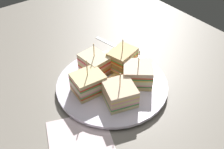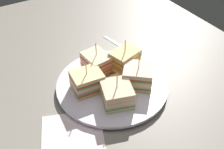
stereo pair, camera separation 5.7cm
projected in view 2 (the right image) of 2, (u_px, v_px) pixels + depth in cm
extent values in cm
cube|color=gray|center=(112.00, 90.00, 73.21)|extent=(126.61, 95.58, 1.80)
cylinder|color=white|center=(112.00, 86.00, 72.40)|extent=(18.28, 18.28, 0.69)
cylinder|color=white|center=(112.00, 84.00, 71.89)|extent=(29.48, 29.48, 0.85)
cube|color=beige|center=(97.00, 69.00, 75.21)|extent=(8.03, 6.69, 1.08)
cube|color=#9E7242|center=(105.00, 76.00, 73.00)|extent=(0.91, 5.82, 1.08)
cube|color=#E19E9C|center=(97.00, 67.00, 74.68)|extent=(8.03, 6.69, 0.56)
cube|color=red|center=(97.00, 65.00, 74.31)|extent=(8.03, 6.69, 0.56)
cube|color=#DEC384|center=(97.00, 63.00, 73.78)|extent=(8.03, 6.69, 1.08)
cube|color=#B2844C|center=(104.00, 70.00, 71.57)|extent=(0.91, 5.82, 1.08)
cube|color=#EAA89C|center=(97.00, 61.00, 73.25)|extent=(8.03, 6.69, 0.56)
cube|color=red|center=(96.00, 59.00, 72.88)|extent=(8.03, 6.69, 0.56)
cube|color=beige|center=(96.00, 56.00, 72.35)|extent=(8.03, 6.69, 1.08)
cylinder|color=tan|center=(96.00, 49.00, 70.73)|extent=(0.24, 0.24, 3.90)
cube|color=#DDBE7F|center=(88.00, 88.00, 69.53)|extent=(6.88, 7.95, 0.99)
cube|color=#9E7242|center=(101.00, 84.00, 70.75)|extent=(6.15, 0.82, 0.99)
cube|color=red|center=(88.00, 86.00, 69.05)|extent=(6.88, 7.95, 0.48)
cube|color=#65A047|center=(87.00, 84.00, 68.74)|extent=(6.88, 7.95, 0.48)
cube|color=pink|center=(87.00, 83.00, 68.43)|extent=(6.88, 7.95, 0.48)
cube|color=beige|center=(87.00, 81.00, 67.95)|extent=(6.88, 7.95, 0.99)
cube|color=#B2844C|center=(100.00, 77.00, 69.17)|extent=(6.15, 0.82, 0.99)
cube|color=#579F4A|center=(87.00, 79.00, 67.48)|extent=(6.88, 7.95, 0.48)
cube|color=red|center=(87.00, 77.00, 67.16)|extent=(6.88, 7.95, 0.48)
cube|color=beige|center=(87.00, 75.00, 66.69)|extent=(6.88, 7.95, 0.99)
cylinder|color=tan|center=(86.00, 66.00, 64.89)|extent=(0.24, 0.24, 4.53)
cube|color=beige|center=(117.00, 100.00, 66.31)|extent=(9.20, 8.93, 0.97)
cube|color=#B2844C|center=(113.00, 90.00, 69.00)|extent=(2.32, 6.69, 0.97)
cube|color=#469143|center=(117.00, 98.00, 65.84)|extent=(9.20, 8.93, 0.49)
cube|color=pink|center=(117.00, 96.00, 65.52)|extent=(9.20, 8.93, 0.49)
cube|color=beige|center=(117.00, 94.00, 65.05)|extent=(9.20, 8.93, 0.97)
cube|color=#9E7242|center=(113.00, 84.00, 67.73)|extent=(2.32, 6.69, 0.97)
cube|color=pink|center=(117.00, 92.00, 64.57)|extent=(9.20, 8.93, 0.49)
cube|color=#E5C45C|center=(117.00, 90.00, 64.25)|extent=(9.20, 8.93, 0.49)
cube|color=beige|center=(117.00, 88.00, 63.78)|extent=(9.20, 8.93, 0.97)
cylinder|color=tan|center=(117.00, 80.00, 62.18)|extent=(0.24, 0.24, 3.94)
cube|color=#DFC682|center=(137.00, 83.00, 70.96)|extent=(9.98, 10.07, 1.11)
cube|color=#9E7242|center=(124.00, 81.00, 71.36)|extent=(5.34, 4.45, 1.11)
cube|color=#477F38|center=(138.00, 80.00, 70.46)|extent=(9.98, 10.07, 0.43)
cube|color=pink|center=(138.00, 79.00, 70.18)|extent=(9.98, 10.07, 0.43)
cube|color=beige|center=(138.00, 77.00, 69.67)|extent=(9.98, 10.07, 1.11)
cube|color=#B2844C|center=(124.00, 76.00, 70.07)|extent=(5.34, 4.45, 1.11)
cube|color=#F2C458|center=(138.00, 75.00, 69.17)|extent=(9.98, 10.07, 0.43)
cube|color=#3A8A3D|center=(138.00, 73.00, 68.89)|extent=(9.98, 10.07, 0.43)
cube|color=#DF4832|center=(138.00, 72.00, 68.60)|extent=(9.98, 10.07, 0.43)
cube|color=beige|center=(138.00, 70.00, 68.10)|extent=(9.98, 10.07, 1.11)
cylinder|color=tan|center=(139.00, 60.00, 66.18)|extent=(0.24, 0.24, 4.78)
cube|color=#D2BF82|center=(124.00, 68.00, 75.58)|extent=(7.31, 8.63, 1.17)
cube|color=#9E7242|center=(115.00, 74.00, 73.59)|extent=(5.37, 1.69, 1.17)
cube|color=#E7CC5C|center=(124.00, 65.00, 75.05)|extent=(7.31, 8.63, 0.45)
cube|color=pink|center=(124.00, 64.00, 74.76)|extent=(7.31, 8.63, 0.45)
cube|color=#5BA34B|center=(125.00, 63.00, 74.47)|extent=(7.31, 8.63, 0.45)
cube|color=beige|center=(125.00, 61.00, 73.94)|extent=(7.31, 8.63, 1.17)
cube|color=#9E7242|center=(115.00, 67.00, 71.95)|extent=(5.37, 1.69, 1.17)
cube|color=#F0C655|center=(125.00, 58.00, 73.42)|extent=(7.31, 8.63, 0.45)
cube|color=#E54C25|center=(125.00, 57.00, 73.12)|extent=(7.31, 8.63, 0.45)
cube|color=#61AF3D|center=(125.00, 56.00, 72.83)|extent=(7.31, 8.63, 0.45)
cube|color=#E0BD7F|center=(125.00, 53.00, 72.31)|extent=(7.31, 8.63, 1.17)
cylinder|color=tan|center=(125.00, 46.00, 70.75)|extent=(0.24, 0.24, 3.60)
cylinder|color=#E2C474|center=(113.00, 83.00, 71.01)|extent=(5.17, 5.17, 0.48)
cylinder|color=#DABA6A|center=(116.00, 78.00, 72.00)|extent=(5.43, 5.43, 0.55)
cylinder|color=#DEAF68|center=(114.00, 78.00, 71.58)|extent=(4.93, 4.95, 0.86)
cube|color=silver|center=(116.00, 43.00, 88.50)|extent=(11.09, 3.43, 0.25)
ellipsoid|color=silver|center=(131.00, 51.00, 84.41)|extent=(3.86, 3.11, 1.00)
cube|color=silver|center=(73.00, 138.00, 59.83)|extent=(18.84, 18.13, 0.50)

